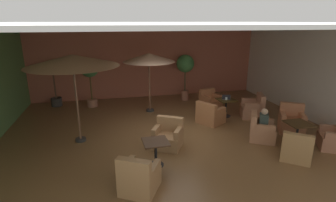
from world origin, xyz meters
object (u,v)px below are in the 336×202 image
(armchair_front_left_south, at_px, (253,109))
(cafe_table_mid_center, at_px, (298,129))
(armchair_front_right_north, at_px, (139,178))
(potted_tree_mid_right, at_px, (90,72))
(potted_tree_left_corner, at_px, (185,67))
(armchair_mid_center_south, at_px, (335,139))
(armchair_mid_center_east, at_px, (296,149))
(armchair_front_left_north, at_px, (210,102))
(cafe_table_front_right, at_px, (156,148))
(iced_drink_cup, at_px, (226,98))
(cafe_table_front_left, at_px, (226,104))
(patio_umbrella_center_beige, at_px, (149,58))
(patio_umbrella_tall_red, at_px, (72,61))
(patron_blue_shirt, at_px, (264,119))
(armchair_front_right_east, at_px, (168,137))
(armchair_mid_center_west, at_px, (291,122))
(armchair_mid_center_north, at_px, (261,131))
(potted_tree_mid_left, at_px, (53,77))
(armchair_front_left_east, at_px, (210,115))
(open_laptop, at_px, (226,98))

(armchair_front_left_south, distance_m, cafe_table_mid_center, 2.40)
(armchair_front_right_north, xyz_separation_m, potted_tree_mid_right, (-1.23, 6.41, 1.17))
(armchair_front_right_north, height_order, potted_tree_left_corner, potted_tree_left_corner)
(armchair_mid_center_south, bearing_deg, armchair_mid_center_east, -169.70)
(armchair_front_left_north, height_order, cafe_table_front_right, armchair_front_left_north)
(iced_drink_cup, bearing_deg, cafe_table_front_left, 61.11)
(armchair_mid_center_east, height_order, patio_umbrella_center_beige, patio_umbrella_center_beige)
(armchair_mid_center_east, relative_size, patio_umbrella_tall_red, 0.39)
(cafe_table_mid_center, bearing_deg, armchair_mid_center_south, -30.02)
(cafe_table_front_right, height_order, cafe_table_mid_center, same)
(patio_umbrella_tall_red, relative_size, patron_blue_shirt, 4.31)
(cafe_table_front_right, height_order, armchair_mid_center_east, armchair_mid_center_east)
(armchair_front_left_north, distance_m, armchair_front_right_north, 6.11)
(patron_blue_shirt, bearing_deg, iced_drink_cup, 95.32)
(armchair_front_right_east, bearing_deg, armchair_front_right_north, -119.41)
(armchair_front_left_north, xyz_separation_m, armchair_mid_center_west, (1.75, -2.83, 0.03))
(armchair_front_left_north, distance_m, potted_tree_mid_right, 5.20)
(cafe_table_front_left, height_order, armchair_mid_center_north, armchair_mid_center_north)
(armchair_mid_center_east, bearing_deg, potted_tree_mid_left, 137.49)
(cafe_table_front_left, height_order, iced_drink_cup, iced_drink_cup)
(armchair_mid_center_north, bearing_deg, cafe_table_front_left, 93.42)
(armchair_front_left_east, bearing_deg, patio_umbrella_tall_red, -173.86)
(armchair_mid_center_south, distance_m, iced_drink_cup, 3.74)
(armchair_front_right_north, distance_m, armchair_mid_center_west, 5.75)
(armchair_front_left_north, xyz_separation_m, armchair_front_left_east, (-0.62, -1.53, -0.00))
(armchair_front_left_north, relative_size, armchair_mid_center_west, 0.85)
(armchair_front_right_east, bearing_deg, armchair_front_left_south, 24.12)
(armchair_front_left_east, bearing_deg, iced_drink_cup, 30.27)
(armchair_front_left_south, bearing_deg, potted_tree_mid_right, 155.17)
(potted_tree_mid_left, bearing_deg, iced_drink_cup, -24.13)
(armchair_front_right_east, relative_size, potted_tree_mid_left, 0.52)
(armchair_front_left_south, bearing_deg, iced_drink_cup, 164.56)
(open_laptop, bearing_deg, cafe_table_mid_center, -69.67)
(patio_umbrella_center_beige, distance_m, potted_tree_left_corner, 2.30)
(cafe_table_front_left, relative_size, potted_tree_mid_right, 0.33)
(patio_umbrella_tall_red, height_order, potted_tree_mid_right, patio_umbrella_tall_red)
(potted_tree_mid_left, relative_size, iced_drink_cup, 17.90)
(armchair_front_right_north, distance_m, iced_drink_cup, 5.46)
(armchair_front_left_south, height_order, armchair_mid_center_south, armchair_front_left_south)
(armchair_mid_center_north, bearing_deg, patio_umbrella_center_beige, 129.59)
(armchair_front_left_north, bearing_deg, armchair_front_left_south, -47.37)
(armchair_front_right_north, bearing_deg, potted_tree_left_corner, 65.36)
(potted_tree_mid_left, xyz_separation_m, open_laptop, (6.59, -2.87, -0.56))
(potted_tree_mid_right, bearing_deg, armchair_front_left_north, -17.01)
(armchair_front_right_east, height_order, patio_umbrella_center_beige, patio_umbrella_center_beige)
(armchair_mid_center_west, distance_m, patio_umbrella_tall_red, 7.18)
(armchair_front_left_south, distance_m, armchair_mid_center_east, 3.23)
(armchair_mid_center_south, xyz_separation_m, potted_tree_mid_right, (-6.97, 5.70, 1.19))
(armchair_front_right_north, height_order, iced_drink_cup, armchair_front_right_north)
(armchair_front_right_north, distance_m, armchair_front_right_east, 2.21)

